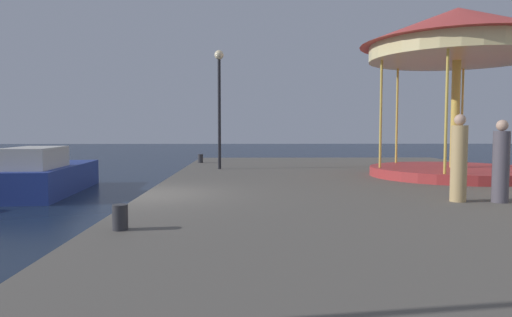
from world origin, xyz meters
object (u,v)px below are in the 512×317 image
lamp_post_mid_promenade (219,89)px  person_near_carousel (459,161)px  person_by_the_water (501,164)px  motorboat_blue (46,175)px  carousel (457,51)px  bollard_center (200,158)px  bollard_south (120,217)px

lamp_post_mid_promenade → person_near_carousel: lamp_post_mid_promenade is taller
lamp_post_mid_promenade → person_by_the_water: size_ratio=2.59×
motorboat_blue → lamp_post_mid_promenade: bearing=9.8°
carousel → lamp_post_mid_promenade: size_ratio=1.35×
motorboat_blue → person_near_carousel: 13.88m
motorboat_blue → carousel: 14.91m
motorboat_blue → person_by_the_water: size_ratio=3.44×
carousel → bollard_center: bearing=145.3°
motorboat_blue → bollard_south: 11.08m
carousel → bollard_center: (-8.97, 6.21, -3.89)m
bollard_center → person_near_carousel: bearing=-59.4°
person_near_carousel → person_by_the_water: person_near_carousel is taller
person_near_carousel → person_by_the_water: size_ratio=1.07×
lamp_post_mid_promenade → bollard_center: size_ratio=11.47×
motorboat_blue → lamp_post_mid_promenade: size_ratio=1.33×
lamp_post_mid_promenade → motorboat_blue: bearing=-170.2°
person_by_the_water → carousel: bearing=75.2°
person_by_the_water → bollard_center: bearing=123.4°
carousel → person_by_the_water: carousel is taller
carousel → person_near_carousel: bearing=-113.6°
lamp_post_mid_promenade → person_near_carousel: bearing=-55.1°
lamp_post_mid_promenade → bollard_south: size_ratio=11.47×
carousel → bollard_south: (-8.80, -7.81, -3.89)m
bollard_center → bollard_south: (0.16, -14.01, 0.00)m
bollard_south → person_near_carousel: (6.56, 2.66, 0.69)m
motorboat_blue → carousel: size_ratio=0.98×
carousel → person_by_the_water: size_ratio=3.51×
bollard_south → person_by_the_water: person_by_the_water is taller
motorboat_blue → lamp_post_mid_promenade: (6.28, 1.08, 3.24)m
carousel → person_by_the_water: 6.35m
person_near_carousel → motorboat_blue: bearing=149.5°
bollard_center → bollard_south: size_ratio=1.00×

